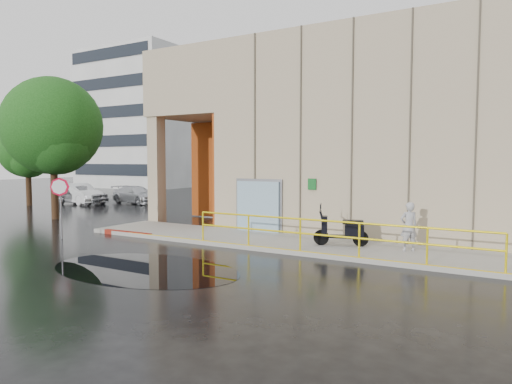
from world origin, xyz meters
TOP-DOWN VIEW (x-y plane):
  - ground at (0.00, 0.00)m, footprint 120.00×120.00m
  - sidewalk at (4.00, 4.50)m, footprint 20.00×3.00m
  - building at (5.10, 10.98)m, footprint 20.00×10.17m
  - guardrail at (4.25, 3.15)m, footprint 9.56×0.06m
  - distant_building at (-28.00, 27.98)m, footprint 12.00×8.08m
  - person at (6.27, 4.78)m, footprint 0.67×0.63m
  - scooter at (4.16, 4.57)m, footprint 1.85×1.12m
  - stop_sign at (-5.86, 1.34)m, footprint 0.57×0.48m
  - red_curb at (-4.17, 3.10)m, footprint 2.40×0.21m
  - puddle at (0.33, -0.67)m, footprint 5.91×3.78m
  - car_a at (-16.67, 10.95)m, footprint 4.18×1.97m
  - car_b at (-16.90, 11.03)m, footprint 4.45×2.23m
  - car_c at (-13.80, 13.33)m, footprint 4.34×2.33m
  - tree_near at (-11.10, 4.98)m, footprint 4.89×4.89m
  - tree_far at (-18.73, 8.60)m, footprint 3.74×3.71m

SIDE VIEW (x-z plane):
  - ground at x=0.00m, z-range 0.00..0.00m
  - puddle at x=0.33m, z-range 0.00..0.01m
  - sidewalk at x=4.00m, z-range 0.00..0.15m
  - red_curb at x=-4.17m, z-range 0.00..0.18m
  - car_c at x=-13.80m, z-range 0.00..1.20m
  - guardrail at x=4.25m, z-range 0.16..1.19m
  - car_a at x=-16.67m, z-range 0.00..1.38m
  - car_b at x=-16.90m, z-range 0.00..1.40m
  - person at x=6.27m, z-range 0.15..1.69m
  - scooter at x=4.16m, z-range 0.25..1.65m
  - stop_sign at x=-5.86m, z-range 0.55..2.89m
  - tree_far at x=-18.73m, z-range 0.78..6.34m
  - building at x=5.10m, z-range 0.21..8.21m
  - tree_near at x=-11.10m, z-range 0.94..8.11m
  - distant_building at x=-28.00m, z-range 0.00..15.00m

